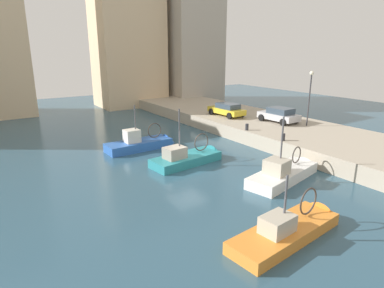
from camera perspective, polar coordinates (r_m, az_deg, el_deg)
water_surface at (r=23.02m, az=-0.89°, el=-3.87°), size 80.00×80.00×0.00m
quay_wall at (r=30.33m, az=17.75°, el=1.48°), size 9.00×56.00×1.20m
fishing_boat_orange at (r=15.63m, az=16.73°, el=-14.48°), size 6.72×2.40×3.78m
fishing_boat_blue at (r=27.38m, az=-8.44°, el=-0.50°), size 6.17×2.17×4.48m
fishing_boat_white at (r=21.69m, az=15.86°, el=-5.48°), size 6.75×3.15×4.92m
fishing_boat_teal at (r=23.76m, az=-0.28°, el=-2.94°), size 6.12×2.53×4.90m
parked_car_silver at (r=32.17m, az=14.83°, el=4.91°), size 2.19×3.90×1.38m
parked_car_yellow at (r=34.25m, az=6.03°, el=5.97°), size 2.07×4.23×1.32m
mooring_bollard_mid at (r=25.78m, az=15.48°, el=1.16°), size 0.28×0.28×0.55m
mooring_bollard_north at (r=28.47m, az=9.47°, el=2.92°), size 0.28×0.28×0.55m
quay_streetlamp at (r=30.99m, az=19.74°, el=8.87°), size 0.36×0.36×4.83m
waterfront_building_west_mid at (r=48.54m, az=-11.05°, el=17.90°), size 9.26×6.84×19.17m
waterfront_building_east_mid at (r=51.38m, az=-0.43°, el=17.46°), size 7.93×8.16×18.07m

